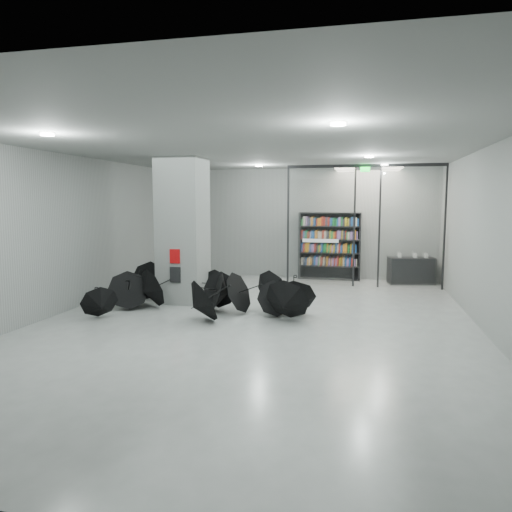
% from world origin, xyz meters
% --- Properties ---
extents(room, '(14.00, 14.02, 4.01)m').
position_xyz_m(room, '(0.00, 0.00, 2.84)').
color(room, slate).
rests_on(room, ground).
extents(column, '(1.20, 1.20, 4.00)m').
position_xyz_m(column, '(-2.50, 2.00, 2.00)').
color(column, slate).
rests_on(column, ground).
extents(fire_cabinet, '(0.28, 0.04, 0.38)m').
position_xyz_m(fire_cabinet, '(-2.50, 1.38, 1.35)').
color(fire_cabinet, '#A50A07').
rests_on(fire_cabinet, column).
extents(info_panel, '(0.30, 0.03, 0.42)m').
position_xyz_m(info_panel, '(-2.50, 1.38, 0.85)').
color(info_panel, black).
rests_on(info_panel, column).
extents(exit_sign, '(0.30, 0.06, 0.15)m').
position_xyz_m(exit_sign, '(2.40, 5.30, 3.82)').
color(exit_sign, '#0CE533').
rests_on(exit_sign, room).
extents(glass_partition, '(5.06, 0.08, 4.00)m').
position_xyz_m(glass_partition, '(2.39, 5.50, 2.18)').
color(glass_partition, silver).
rests_on(glass_partition, ground).
extents(bookshelf, '(2.20, 0.47, 2.42)m').
position_xyz_m(bookshelf, '(1.22, 6.75, 1.21)').
color(bookshelf, black).
rests_on(bookshelf, ground).
extents(shop_counter, '(1.61, 0.91, 0.91)m').
position_xyz_m(shop_counter, '(4.02, 6.40, 0.45)').
color(shop_counter, black).
rests_on(shop_counter, ground).
extents(umbrella_cluster, '(5.79, 3.86, 1.34)m').
position_xyz_m(umbrella_cluster, '(-1.50, 0.92, 0.33)').
color(umbrella_cluster, black).
rests_on(umbrella_cluster, ground).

